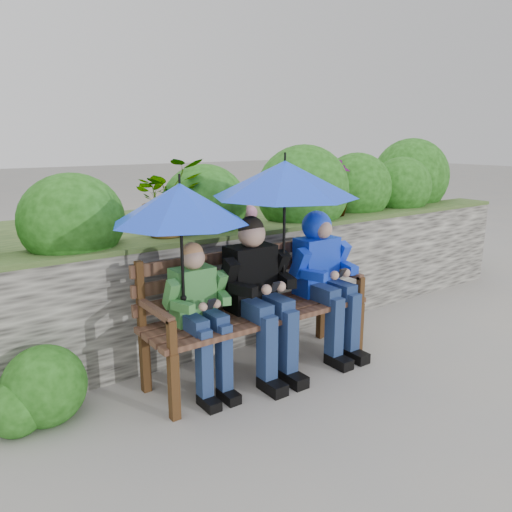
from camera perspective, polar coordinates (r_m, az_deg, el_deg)
ground at (r=4.05m, az=0.85°, el=-13.45°), size 60.00×60.00×0.00m
garden_backdrop at (r=5.12m, az=-9.44°, el=-0.00°), size 8.00×2.87×1.89m
park_bench at (r=3.96m, az=-0.27°, el=-5.28°), size 1.87×0.55×0.99m
boy_left at (r=3.60m, az=-6.46°, el=-6.04°), size 0.46×0.53×1.11m
boy_middle at (r=3.83m, az=0.31°, el=-3.81°), size 0.57×0.65×1.25m
boy_right at (r=4.26m, az=7.76°, el=-1.63°), size 0.55×0.66×1.23m
umbrella_left at (r=3.35m, az=-8.65°, el=5.95°), size 0.93×0.93×0.87m
umbrella_right at (r=3.82m, az=3.31°, el=8.76°), size 1.13×1.13×0.98m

